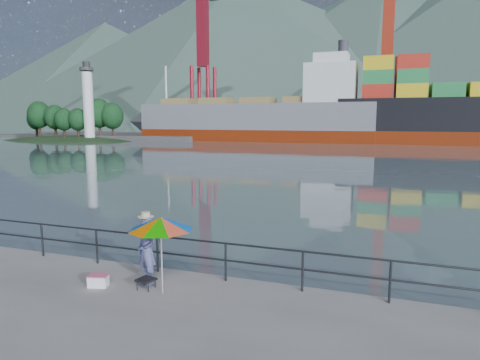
{
  "coord_description": "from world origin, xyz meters",
  "views": [
    {
      "loc": [
        6.9,
        -8.14,
        4.16
      ],
      "look_at": [
        1.86,
        6.0,
        2.0
      ],
      "focal_mm": 32.0,
      "sensor_mm": 36.0,
      "label": 1
    }
  ],
  "objects_px": {
    "beach_umbrella": "(161,224)",
    "cooler_bag": "(98,281)",
    "bulk_carrier": "(264,118)",
    "fisherman": "(147,251)"
  },
  "relations": [
    {
      "from": "cooler_bag",
      "to": "fisherman",
      "type": "bearing_deg",
      "value": 13.12
    },
    {
      "from": "beach_umbrella",
      "to": "cooler_bag",
      "type": "height_order",
      "value": "beach_umbrella"
    },
    {
      "from": "cooler_bag",
      "to": "bulk_carrier",
      "type": "relative_size",
      "value": 0.01
    },
    {
      "from": "beach_umbrella",
      "to": "bulk_carrier",
      "type": "bearing_deg",
      "value": 104.69
    },
    {
      "from": "fisherman",
      "to": "bulk_carrier",
      "type": "bearing_deg",
      "value": 127.08
    },
    {
      "from": "beach_umbrella",
      "to": "bulk_carrier",
      "type": "relative_size",
      "value": 0.04
    },
    {
      "from": "fisherman",
      "to": "beach_umbrella",
      "type": "relative_size",
      "value": 0.91
    },
    {
      "from": "cooler_bag",
      "to": "bulk_carrier",
      "type": "distance_m",
      "value": 74.43
    },
    {
      "from": "fisherman",
      "to": "beach_umbrella",
      "type": "height_order",
      "value": "beach_umbrella"
    },
    {
      "from": "beach_umbrella",
      "to": "cooler_bag",
      "type": "bearing_deg",
      "value": -174.3
    }
  ]
}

